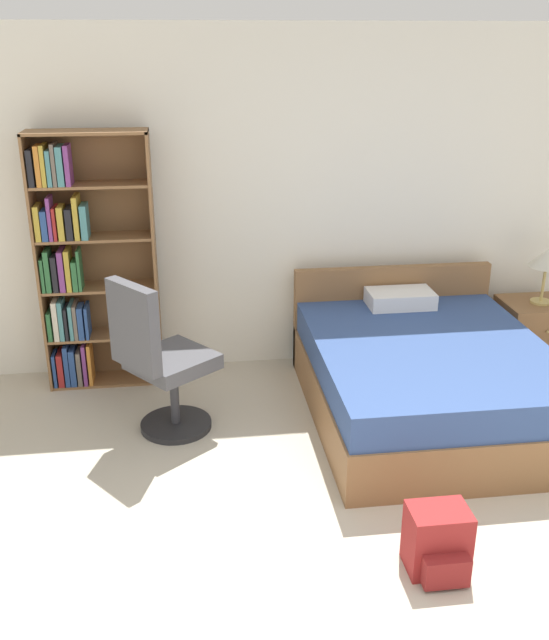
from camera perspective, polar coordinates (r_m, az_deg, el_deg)
name	(u,v)px	position (r m, az deg, el deg)	size (l,w,h in m)	color
wall_back	(311,203)	(5.58, 2.96, 9.34)	(9.00, 0.06, 2.60)	silver
bookshelf	(82,265)	(5.40, -15.13, 4.23)	(0.85, 0.28, 1.90)	brown
bed	(424,376)	(5.10, 11.91, -4.37)	(1.57, 1.93, 0.82)	brown
office_chair	(160,362)	(4.69, -9.17, -3.34)	(0.72, 0.71, 1.10)	#232326
nightstand	(531,333)	(6.14, 19.86, -0.95)	(0.51, 0.49, 0.53)	brown
table_lamp	(547,260)	(5.94, 20.95, 4.48)	(0.27, 0.27, 0.44)	tan
backpack_red	(438,542)	(3.78, 12.94, -16.94)	(0.30, 0.30, 0.34)	maroon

